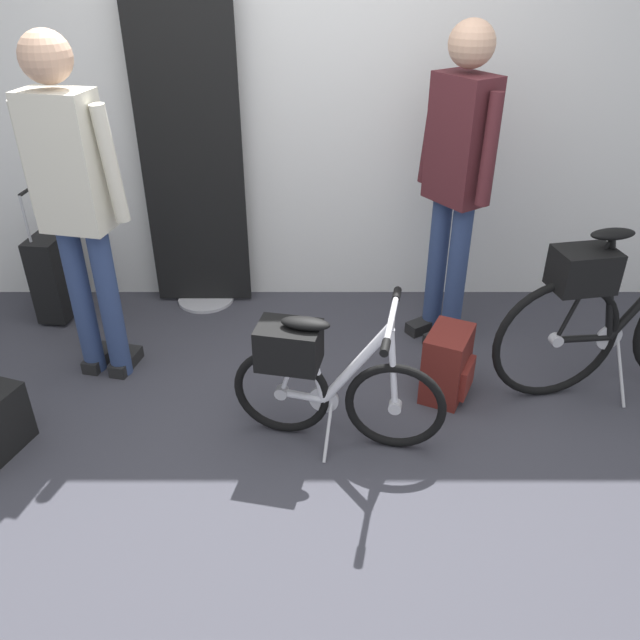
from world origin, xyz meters
TOP-DOWN VIEW (x-y plane):
  - ground_plane at (0.00, 0.00)m, footprint 6.08×6.08m
  - back_wall at (0.00, 1.70)m, footprint 6.08×0.10m
  - floor_banner_stand at (-0.69, 1.53)m, footprint 0.60×0.36m
  - folding_bike_foreground at (0.07, 0.19)m, footprint 0.98×0.53m
  - display_bike_left at (1.55, 0.58)m, footprint 1.42×0.53m
  - visitor_near_wall at (0.78, 1.12)m, footprint 0.38×0.45m
  - visitor_browsing at (-1.10, 0.74)m, footprint 0.52×0.33m
  - rolling_suitcase at (-1.56, 1.37)m, footprint 0.22×0.38m
  - backpack_on_floor at (0.72, 0.52)m, footprint 0.31×0.34m

SIDE VIEW (x-z plane):
  - ground_plane at x=0.00m, z-range 0.00..0.00m
  - backpack_on_floor at x=0.72m, z-range 0.00..0.37m
  - rolling_suitcase at x=-1.56m, z-range -0.13..0.70m
  - folding_bike_foreground at x=0.07m, z-range 0.00..0.71m
  - display_bike_left at x=1.55m, z-range -0.05..0.95m
  - floor_banner_stand at x=-0.69m, z-range -0.09..1.82m
  - visitor_browsing at x=-1.10m, z-range 0.14..1.87m
  - visitor_near_wall at x=0.78m, z-range 0.14..1.87m
  - back_wall at x=0.00m, z-range 0.00..2.81m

